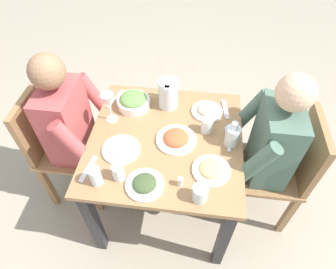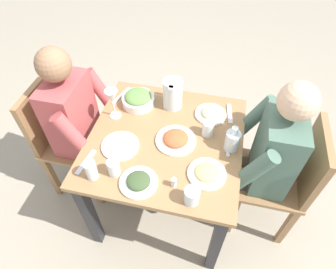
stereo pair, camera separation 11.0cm
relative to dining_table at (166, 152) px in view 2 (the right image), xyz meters
The scene contains 24 objects.
ground_plane 0.60m from the dining_table, ahead, with size 8.00×8.00×0.00m, color #9E937F.
dining_table is the anchor object (origin of this frame).
chair_near 0.73m from the dining_table, 85.92° to the right, with size 0.40×0.40×0.89m.
chair_far 0.73m from the dining_table, 85.21° to the left, with size 0.40×0.40×0.89m.
diner_near 0.53m from the dining_table, 84.33° to the right, with size 0.48×0.53×1.18m.
diner_far 0.53m from the dining_table, 83.34° to the left, with size 0.48×0.53×1.18m.
water_pitcher 0.36m from the dining_table, ahead, with size 0.16×0.12×0.19m.
salad_bowl 0.38m from the dining_table, 43.71° to the left, with size 0.20×0.20×0.09m.
plate_dolmas 0.35m from the dining_table, 169.23° to the left, with size 0.19×0.19×0.05m.
plate_beans 0.36m from the dining_table, 42.64° to the right, with size 0.19×0.19×0.04m.
plate_rice_curry 0.16m from the dining_table, 96.97° to the right, with size 0.23×0.23×0.05m.
plate_yoghurt 0.29m from the dining_table, 116.72° to the left, with size 0.21×0.21×0.04m.
plate_fries 0.36m from the dining_table, 125.91° to the right, with size 0.20×0.20×0.04m.
water_glass_near_left 0.45m from the dining_table, 149.12° to the right, with size 0.08×0.08×0.09m, color silver.
water_glass_center 0.48m from the dining_table, 137.97° to the left, with size 0.06×0.06×0.11m, color silver.
water_glass_by_pitcher 0.39m from the dining_table, 145.57° to the left, with size 0.06×0.06×0.09m, color silver.
water_glass_far_right 0.30m from the dining_table, 68.66° to the right, with size 0.07×0.07×0.09m, color silver.
wine_glass 0.45m from the dining_table, 72.21° to the left, with size 0.08×0.08×0.20m.
oil_carafe 0.41m from the dining_table, 87.98° to the right, with size 0.08×0.08×0.16m.
salt_shaker 0.35m from the dining_table, 158.82° to the right, with size 0.03×0.03×0.05m.
fork_near 0.47m from the dining_table, 125.03° to the left, with size 0.17×0.03×0.01m, color silver.
knife_near 0.49m from the dining_table, 51.47° to the left, with size 0.18×0.02×0.01m, color silver.
fork_far 0.46m from the dining_table, 50.28° to the right, with size 0.17×0.03×0.01m, color silver.
knife_far 0.38m from the dining_table, 83.70° to the right, with size 0.18×0.02×0.01m, color silver.
Camera 2 is at (-1.04, -0.26, 1.97)m, focal length 30.89 mm.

